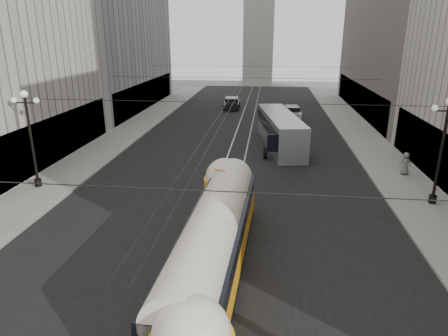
# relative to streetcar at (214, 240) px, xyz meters

# --- Properties ---
(road) EXTENTS (20.00, 85.00, 0.02)m
(road) POSITION_rel_streetcar_xyz_m (-0.50, 23.09, -1.60)
(road) COLOR black
(road) RESTS_ON ground
(sidewalk_left) EXTENTS (4.00, 72.00, 0.15)m
(sidewalk_left) POSITION_rel_streetcar_xyz_m (-12.50, 26.59, -1.53)
(sidewalk_left) COLOR gray
(sidewalk_left) RESTS_ON ground
(sidewalk_right) EXTENTS (4.00, 72.00, 0.15)m
(sidewalk_right) POSITION_rel_streetcar_xyz_m (11.50, 26.59, -1.53)
(sidewalk_right) COLOR gray
(sidewalk_right) RESTS_ON ground
(rail_left) EXTENTS (0.12, 85.00, 0.04)m
(rail_left) POSITION_rel_streetcar_xyz_m (-1.25, 23.09, -1.60)
(rail_left) COLOR gray
(rail_left) RESTS_ON ground
(rail_right) EXTENTS (0.12, 85.00, 0.04)m
(rail_right) POSITION_rel_streetcar_xyz_m (0.25, 23.09, -1.60)
(rail_right) COLOR gray
(rail_right) RESTS_ON ground
(distant_tower) EXTENTS (6.00, 6.00, 31.36)m
(distant_tower) POSITION_rel_streetcar_xyz_m (-0.50, 70.59, 13.37)
(distant_tower) COLOR #B2AFA8
(distant_tower) RESTS_ON ground
(lamppost_left_mid) EXTENTS (1.86, 0.44, 6.37)m
(lamppost_left_mid) POSITION_rel_streetcar_xyz_m (-13.10, 8.59, 2.14)
(lamppost_left_mid) COLOR black
(lamppost_left_mid) RESTS_ON sidewalk_left
(lamppost_right_mid) EXTENTS (1.86, 0.44, 6.37)m
(lamppost_right_mid) POSITION_rel_streetcar_xyz_m (12.10, 8.59, 2.14)
(lamppost_right_mid) COLOR black
(lamppost_right_mid) RESTS_ON sidewalk_right
(catenary) EXTENTS (25.00, 72.00, 0.23)m
(catenary) POSITION_rel_streetcar_xyz_m (-0.38, 22.08, 4.28)
(catenary) COLOR black
(catenary) RESTS_ON ground
(streetcar) EXTENTS (2.89, 15.04, 3.28)m
(streetcar) POSITION_rel_streetcar_xyz_m (0.00, 0.00, 0.00)
(streetcar) COLOR #FFA016
(streetcar) RESTS_ON ground
(city_bus) EXTENTS (4.40, 12.05, 2.98)m
(city_bus) POSITION_rel_streetcar_xyz_m (3.16, 21.01, 0.03)
(city_bus) COLOR #9C9FA2
(city_bus) RESTS_ON ground
(sedan_white_far) EXTENTS (2.22, 4.54, 1.39)m
(sedan_white_far) POSITION_rel_streetcar_xyz_m (4.92, 34.94, -0.97)
(sedan_white_far) COLOR silver
(sedan_white_far) RESTS_ON ground
(sedan_dark_far) EXTENTS (2.31, 4.94, 1.52)m
(sedan_dark_far) POSITION_rel_streetcar_xyz_m (-3.06, 40.26, -0.91)
(sedan_dark_far) COLOR black
(sedan_dark_far) RESTS_ON ground
(pedestrian_sidewalk_right) EXTENTS (0.83, 0.53, 1.65)m
(pedestrian_sidewalk_right) POSITION_rel_streetcar_xyz_m (12.03, 13.81, -0.63)
(pedestrian_sidewalk_right) COLOR slate
(pedestrian_sidewalk_right) RESTS_ON sidewalk_right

